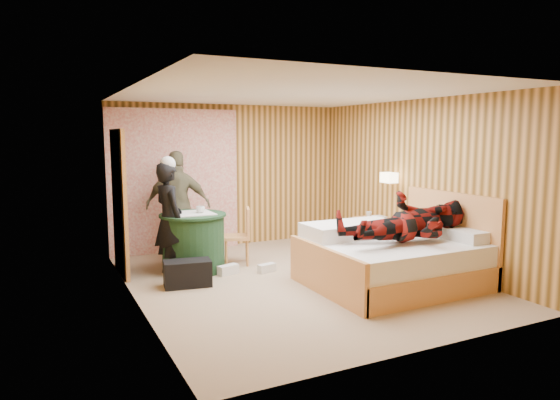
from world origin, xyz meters
name	(u,v)px	position (x,y,z in m)	size (l,w,h in m)	color
floor	(295,280)	(0.00, 0.00, 0.00)	(4.20, 5.00, 0.01)	tan
ceiling	(295,94)	(0.00, 0.00, 2.50)	(4.20, 5.00, 0.01)	silver
wall_back	(229,176)	(0.00, 2.50, 1.25)	(4.20, 0.02, 2.50)	#DBA054
wall_left	(133,198)	(-2.10, 0.00, 1.25)	(0.02, 5.00, 2.50)	#DBA054
wall_right	(417,183)	(2.10, 0.00, 1.25)	(0.02, 5.00, 2.50)	#DBA054
curtain	(175,181)	(-1.00, 2.43, 1.20)	(2.20, 0.08, 2.40)	silver
doorway	(119,202)	(-2.06, 1.40, 1.02)	(0.06, 0.90, 2.05)	black
wall_lamp	(389,178)	(1.92, 0.45, 1.30)	(0.26, 0.24, 0.16)	gold
bed	(395,259)	(1.12, -0.72, 0.34)	(2.19, 1.72, 1.18)	#E89A5F
nightstand	(373,236)	(1.88, 0.77, 0.31)	(0.46, 0.63, 0.60)	#E89A5F
round_table	(193,242)	(-1.09, 1.10, 0.43)	(0.96, 0.96, 0.85)	#1E4125
chair_far	(179,226)	(-1.09, 1.85, 0.54)	(0.44, 0.44, 0.93)	#E89A5F
chair_near	(241,232)	(-0.32, 1.13, 0.51)	(0.51, 0.51, 0.87)	#E89A5F
duffel_bag	(188,273)	(-1.38, 0.39, 0.17)	(0.60, 0.32, 0.34)	black
sneaker_left	(267,268)	(-0.17, 0.54, 0.06)	(0.27, 0.11, 0.12)	silver
sneaker_right	(228,270)	(-0.71, 0.67, 0.07)	(0.30, 0.12, 0.14)	silver
woman_standing	(169,219)	(-1.45, 1.04, 0.80)	(0.58, 0.38, 1.60)	black
man_at_table	(178,205)	(-1.09, 1.90, 0.86)	(1.01, 0.42, 1.72)	#676145
man_on_bed	(410,210)	(1.15, -0.95, 1.02)	(1.77, 0.67, 0.86)	#6A0E0A
book_lower	(375,218)	(1.88, 0.72, 0.61)	(0.17, 0.22, 0.02)	silver
book_upper	(375,217)	(1.88, 0.72, 0.63)	(0.16, 0.22, 0.02)	silver
cup_nightstand	(369,214)	(1.88, 0.90, 0.65)	(0.10, 0.10, 0.09)	silver
cup_table	(200,209)	(-0.99, 1.05, 0.90)	(0.12, 0.12, 0.10)	silver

